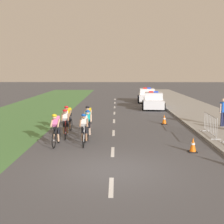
{
  "coord_description": "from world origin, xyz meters",
  "views": [
    {
      "loc": [
        0.15,
        -10.41,
        3.47
      ],
      "look_at": [
        -0.09,
        7.0,
        1.1
      ],
      "focal_mm": 49.3,
      "sensor_mm": 36.0,
      "label": 1
    }
  ],
  "objects_px": {
    "cyclist_second": "(84,129)",
    "spectator_middle": "(223,110)",
    "cyclist_fifth": "(68,118)",
    "police_car_nearest": "(153,101)",
    "cyclist_lead": "(56,129)",
    "traffic_cone_near": "(193,145)",
    "cyclist_sixth": "(88,118)",
    "traffic_cone_far": "(164,119)",
    "cyclist_third": "(65,123)",
    "police_car_second": "(147,96)",
    "cyclist_fourth": "(88,124)",
    "crowd_barrier_middle": "(210,125)"
  },
  "relations": [
    {
      "from": "traffic_cone_far",
      "to": "spectator_middle",
      "type": "relative_size",
      "value": 0.38
    },
    {
      "from": "cyclist_fourth",
      "to": "traffic_cone_far",
      "type": "distance_m",
      "value": 6.32
    },
    {
      "from": "police_car_second",
      "to": "spectator_middle",
      "type": "distance_m",
      "value": 15.68
    },
    {
      "from": "cyclist_second",
      "to": "traffic_cone_far",
      "type": "distance_m",
      "value": 7.32
    },
    {
      "from": "cyclist_fourth",
      "to": "traffic_cone_far",
      "type": "bearing_deg",
      "value": 43.72
    },
    {
      "from": "cyclist_sixth",
      "to": "traffic_cone_near",
      "type": "height_order",
      "value": "cyclist_sixth"
    },
    {
      "from": "cyclist_second",
      "to": "crowd_barrier_middle",
      "type": "xyz_separation_m",
      "value": [
        6.37,
        1.77,
        -0.14
      ]
    },
    {
      "from": "traffic_cone_near",
      "to": "police_car_second",
      "type": "bearing_deg",
      "value": 89.72
    },
    {
      "from": "cyclist_fourth",
      "to": "traffic_cone_far",
      "type": "height_order",
      "value": "cyclist_fourth"
    },
    {
      "from": "cyclist_third",
      "to": "cyclist_sixth",
      "type": "relative_size",
      "value": 1.0
    },
    {
      "from": "police_car_nearest",
      "to": "traffic_cone_far",
      "type": "distance_m",
      "value": 8.23
    },
    {
      "from": "cyclist_fifth",
      "to": "police_car_nearest",
      "type": "distance_m",
      "value": 12.44
    },
    {
      "from": "cyclist_fifth",
      "to": "spectator_middle",
      "type": "height_order",
      "value": "spectator_middle"
    },
    {
      "from": "cyclist_lead",
      "to": "cyclist_second",
      "type": "relative_size",
      "value": 1.0
    },
    {
      "from": "traffic_cone_near",
      "to": "spectator_middle",
      "type": "distance_m",
      "value": 6.44
    },
    {
      "from": "police_car_nearest",
      "to": "cyclist_second",
      "type": "bearing_deg",
      "value": -109.29
    },
    {
      "from": "cyclist_fifth",
      "to": "spectator_middle",
      "type": "xyz_separation_m",
      "value": [
        9.14,
        1.34,
        0.3
      ]
    },
    {
      "from": "spectator_middle",
      "to": "cyclist_second",
      "type": "bearing_deg",
      "value": -151.03
    },
    {
      "from": "cyclist_second",
      "to": "cyclist_third",
      "type": "bearing_deg",
      "value": 125.12
    },
    {
      "from": "cyclist_lead",
      "to": "cyclist_fourth",
      "type": "distance_m",
      "value": 1.97
    },
    {
      "from": "cyclist_second",
      "to": "cyclist_sixth",
      "type": "xyz_separation_m",
      "value": [
        -0.08,
        3.0,
        0.0
      ]
    },
    {
      "from": "cyclist_third",
      "to": "traffic_cone_far",
      "type": "distance_m",
      "value": 7.04
    },
    {
      "from": "cyclist_fifth",
      "to": "police_car_nearest",
      "type": "bearing_deg",
      "value": 60.69
    },
    {
      "from": "traffic_cone_far",
      "to": "cyclist_lead",
      "type": "bearing_deg",
      "value": -135.44
    },
    {
      "from": "spectator_middle",
      "to": "cyclist_fifth",
      "type": "bearing_deg",
      "value": -171.65
    },
    {
      "from": "cyclist_second",
      "to": "police_car_second",
      "type": "bearing_deg",
      "value": 76.17
    },
    {
      "from": "police_car_second",
      "to": "traffic_cone_near",
      "type": "distance_m",
      "value": 20.93
    },
    {
      "from": "cyclist_sixth",
      "to": "spectator_middle",
      "type": "xyz_separation_m",
      "value": [
        7.99,
        1.38,
        0.3
      ]
    },
    {
      "from": "cyclist_lead",
      "to": "spectator_middle",
      "type": "relative_size",
      "value": 1.03
    },
    {
      "from": "traffic_cone_near",
      "to": "traffic_cone_far",
      "type": "xyz_separation_m",
      "value": [
        -0.16,
        6.85,
        0.0
      ]
    },
    {
      "from": "cyclist_second",
      "to": "cyclist_fourth",
      "type": "xyz_separation_m",
      "value": [
        0.05,
        1.32,
        0.0
      ]
    },
    {
      "from": "police_car_second",
      "to": "cyclist_third",
      "type": "bearing_deg",
      "value": -108.33
    },
    {
      "from": "cyclist_fourth",
      "to": "crowd_barrier_middle",
      "type": "relative_size",
      "value": 0.74
    },
    {
      "from": "cyclist_second",
      "to": "cyclist_fifth",
      "type": "bearing_deg",
      "value": 112.07
    },
    {
      "from": "traffic_cone_near",
      "to": "cyclist_sixth",
      "type": "bearing_deg",
      "value": 139.16
    },
    {
      "from": "cyclist_third",
      "to": "police_car_second",
      "type": "xyz_separation_m",
      "value": [
        6.0,
        18.13,
        -0.11
      ]
    },
    {
      "from": "cyclist_second",
      "to": "spectator_middle",
      "type": "height_order",
      "value": "spectator_middle"
    },
    {
      "from": "cyclist_second",
      "to": "cyclist_fourth",
      "type": "distance_m",
      "value": 1.32
    },
    {
      "from": "crowd_barrier_middle",
      "to": "traffic_cone_near",
      "type": "bearing_deg",
      "value": -118.65
    },
    {
      "from": "cyclist_lead",
      "to": "cyclist_sixth",
      "type": "bearing_deg",
      "value": 68.84
    },
    {
      "from": "cyclist_fourth",
      "to": "cyclist_sixth",
      "type": "xyz_separation_m",
      "value": [
        -0.12,
        1.68,
        0.0
      ]
    },
    {
      "from": "police_car_nearest",
      "to": "traffic_cone_near",
      "type": "height_order",
      "value": "police_car_nearest"
    },
    {
      "from": "cyclist_second",
      "to": "traffic_cone_near",
      "type": "relative_size",
      "value": 2.69
    },
    {
      "from": "police_car_second",
      "to": "traffic_cone_near",
      "type": "relative_size",
      "value": 7.02
    },
    {
      "from": "traffic_cone_near",
      "to": "traffic_cone_far",
      "type": "distance_m",
      "value": 6.85
    },
    {
      "from": "cyclist_second",
      "to": "spectator_middle",
      "type": "bearing_deg",
      "value": 28.97
    },
    {
      "from": "crowd_barrier_middle",
      "to": "traffic_cone_near",
      "type": "distance_m",
      "value": 3.38
    },
    {
      "from": "cyclist_sixth",
      "to": "cyclist_third",
      "type": "bearing_deg",
      "value": -127.75
    },
    {
      "from": "cyclist_second",
      "to": "police_car_nearest",
      "type": "xyz_separation_m",
      "value": [
        4.86,
        13.89,
        -0.11
      ]
    },
    {
      "from": "cyclist_lead",
      "to": "cyclist_fifth",
      "type": "bearing_deg",
      "value": 88.96
    }
  ]
}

